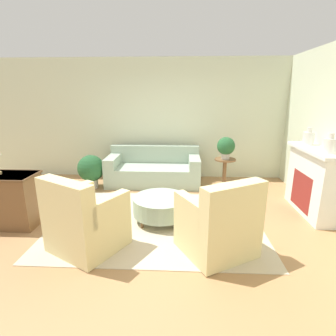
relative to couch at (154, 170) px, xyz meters
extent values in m
plane|color=#AD7F51|center=(0.24, -1.91, -0.30)|extent=(16.00, 16.00, 0.00)
cube|color=beige|center=(0.24, 0.62, 1.10)|extent=(8.94, 0.12, 2.80)
cube|color=beige|center=(0.24, -1.91, -0.30)|extent=(3.25, 2.43, 0.01)
cube|color=#9EB29E|center=(0.00, -0.05, -0.09)|extent=(2.07, 0.93, 0.43)
cube|color=#9EB29E|center=(0.00, 0.31, 0.32)|extent=(2.07, 0.20, 0.40)
cube|color=#9EB29E|center=(-0.91, -0.07, 0.23)|extent=(0.24, 0.89, 0.22)
cube|color=#9EB29E|center=(0.91, -0.07, 0.23)|extent=(0.24, 0.89, 0.22)
cube|color=brown|center=(0.00, -0.49, -0.27)|extent=(1.86, 0.05, 0.06)
cube|color=beige|center=(-0.59, -2.68, -0.06)|extent=(1.10, 1.09, 0.46)
cube|color=beige|center=(-0.74, -2.93, 0.44)|extent=(0.81, 0.58, 0.55)
cube|color=beige|center=(-0.29, -2.83, 0.32)|extent=(0.49, 0.72, 0.30)
cube|color=beige|center=(-0.88, -2.49, 0.32)|extent=(0.49, 0.72, 0.30)
cube|color=brown|center=(-0.42, -2.36, -0.26)|extent=(0.67, 0.41, 0.06)
cube|color=beige|center=(1.08, -2.68, -0.06)|extent=(1.10, 1.09, 0.46)
cube|color=beige|center=(1.23, -2.93, 0.44)|extent=(0.81, 0.58, 0.55)
cube|color=beige|center=(1.37, -2.49, 0.32)|extent=(0.49, 0.72, 0.30)
cube|color=beige|center=(0.78, -2.83, 0.32)|extent=(0.49, 0.72, 0.30)
cube|color=brown|center=(0.90, -2.36, -0.26)|extent=(0.67, 0.41, 0.06)
cylinder|color=#9EB29E|center=(0.30, -1.87, -0.03)|extent=(0.88, 0.88, 0.28)
cylinder|color=brown|center=(0.04, -2.13, -0.23)|extent=(0.05, 0.05, 0.12)
cylinder|color=brown|center=(0.56, -2.13, -0.23)|extent=(0.05, 0.05, 0.12)
cylinder|color=brown|center=(0.04, -1.61, -0.23)|extent=(0.05, 0.05, 0.12)
cylinder|color=brown|center=(0.56, -1.61, -0.23)|extent=(0.05, 0.05, 0.12)
cylinder|color=brown|center=(1.56, -0.27, 0.35)|extent=(0.45, 0.45, 0.03)
cylinder|color=brown|center=(1.56, -0.27, 0.01)|extent=(0.08, 0.08, 0.63)
cylinder|color=brown|center=(1.56, -0.27, -0.29)|extent=(0.25, 0.25, 0.03)
cube|color=white|center=(2.85, -1.42, 0.26)|extent=(0.36, 1.26, 1.13)
cube|color=maroon|center=(2.68, -1.42, 0.09)|extent=(0.02, 0.69, 0.62)
cube|color=white|center=(2.83, -1.42, 0.80)|extent=(0.44, 1.36, 0.05)
cube|color=brown|center=(-2.16, -2.11, 0.11)|extent=(1.13, 0.51, 0.82)
cylinder|color=silver|center=(2.83, -1.07, 0.94)|extent=(0.19, 0.19, 0.22)
cylinder|color=silver|center=(2.83, -1.07, 1.09)|extent=(0.08, 0.08, 0.09)
cylinder|color=silver|center=(2.83, -1.76, 0.94)|extent=(0.18, 0.18, 0.22)
cylinder|color=silver|center=(2.83, -1.76, 1.09)|extent=(0.08, 0.08, 0.08)
cylinder|color=beige|center=(1.56, -0.27, 0.42)|extent=(0.17, 0.17, 0.12)
sphere|color=#23562D|center=(1.56, -0.27, 0.64)|extent=(0.37, 0.37, 0.37)
cylinder|color=beige|center=(-1.33, -0.38, -0.20)|extent=(0.25, 0.25, 0.20)
sphere|color=#23562D|center=(-1.33, -0.38, 0.14)|extent=(0.57, 0.57, 0.57)
camera|label=1|loc=(0.62, -5.73, 1.68)|focal=28.00mm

